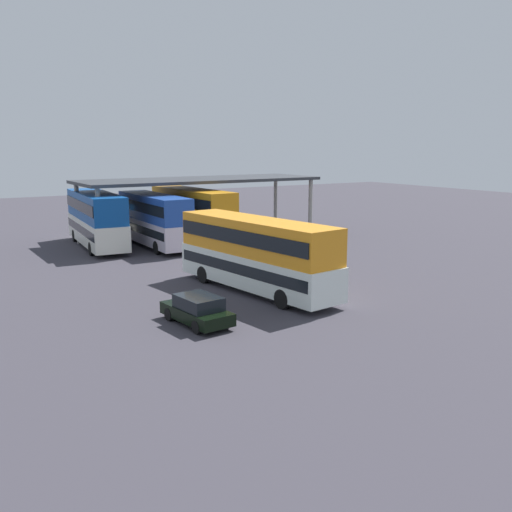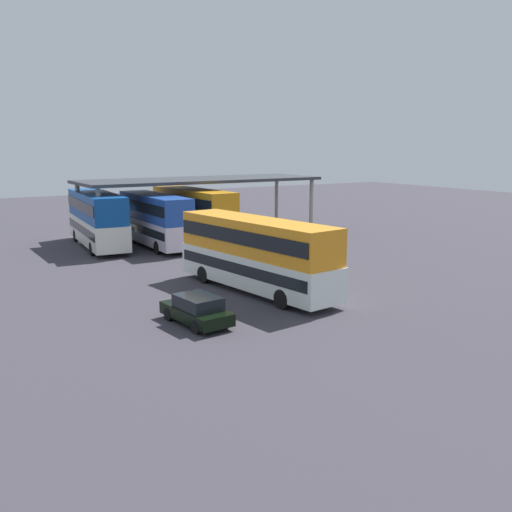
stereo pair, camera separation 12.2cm
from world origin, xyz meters
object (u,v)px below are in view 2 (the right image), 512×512
(double_decker_near_canopy, at_px, (97,217))
(double_decker_mid_row, at_px, (155,218))
(parked_hatchback, at_px, (197,310))
(double_decker_far_right, at_px, (193,212))
(double_decker_main, at_px, (256,252))

(double_decker_near_canopy, height_order, double_decker_mid_row, double_decker_near_canopy)
(parked_hatchback, bearing_deg, double_decker_far_right, -31.15)
(double_decker_mid_row, relative_size, double_decker_far_right, 0.93)
(double_decker_main, bearing_deg, double_decker_near_canopy, 2.94)
(double_decker_far_right, bearing_deg, double_decker_near_canopy, 79.67)
(double_decker_near_canopy, bearing_deg, double_decker_mid_row, -114.78)
(double_decker_mid_row, bearing_deg, double_decker_near_canopy, 60.85)
(double_decker_mid_row, bearing_deg, double_decker_far_right, -73.03)
(parked_hatchback, distance_m, double_decker_mid_row, 20.93)
(double_decker_far_right, bearing_deg, double_decker_mid_row, 104.06)
(double_decker_far_right, bearing_deg, double_decker_main, 162.96)
(double_decker_main, distance_m, double_decker_near_canopy, 18.88)
(double_decker_far_right, bearing_deg, parked_hatchback, 152.40)
(parked_hatchback, distance_m, double_decker_near_canopy, 22.38)
(double_decker_near_canopy, relative_size, double_decker_mid_row, 1.10)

